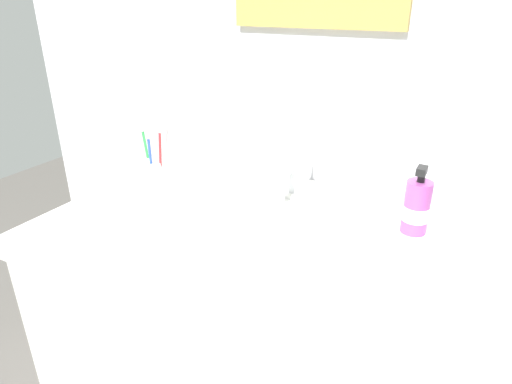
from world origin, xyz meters
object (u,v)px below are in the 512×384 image
object	(u,v)px
faucet	(291,173)
toothbrush_red	(160,155)
toothbrush_blue	(150,158)
toothbrush_white	(164,152)
soap_dispenser	(416,207)
toothbrush_cup	(154,177)
toothbrush_green	(147,152)

from	to	relation	value
faucet	toothbrush_red	bearing A→B (deg)	-153.71
faucet	toothbrush_blue	world-z (taller)	toothbrush_blue
toothbrush_blue	toothbrush_white	distance (m)	0.04
toothbrush_red	soap_dispenser	distance (m)	0.63
toothbrush_blue	toothbrush_white	size ratio (longest dim) A/B	0.94
toothbrush_red	toothbrush_cup	bearing A→B (deg)	171.12
toothbrush_cup	soap_dispenser	bearing A→B (deg)	9.34
faucet	toothbrush_blue	xyz separation A→B (m)	(-0.32, -0.16, 0.04)
toothbrush_blue	toothbrush_red	world-z (taller)	toothbrush_red
soap_dispenser	toothbrush_green	bearing A→B (deg)	-171.89
faucet	toothbrush_red	distance (m)	0.34
toothbrush_blue	faucet	bearing A→B (deg)	27.11
toothbrush_red	toothbrush_white	distance (m)	0.02
toothbrush_blue	toothbrush_red	bearing A→B (deg)	38.14
toothbrush_green	soap_dispenser	xyz separation A→B (m)	(0.68, 0.10, -0.05)
faucet	soap_dispenser	xyz separation A→B (m)	(0.32, -0.04, -0.01)
toothbrush_blue	soap_dispenser	size ratio (longest dim) A/B	1.13
faucet	toothbrush_red	size ratio (longest dim) A/B	0.76
toothbrush_cup	toothbrush_white	world-z (taller)	toothbrush_white
toothbrush_cup	toothbrush_blue	distance (m)	0.07
toothbrush_green	toothbrush_blue	bearing A→B (deg)	-38.28
faucet	toothbrush_green	distance (m)	0.39
toothbrush_green	toothbrush_white	distance (m)	0.05
faucet	toothbrush_white	world-z (taller)	toothbrush_white
toothbrush_cup	toothbrush_red	bearing A→B (deg)	-8.88
toothbrush_blue	toothbrush_white	xyz separation A→B (m)	(0.01, 0.04, 0.01)
toothbrush_white	toothbrush_cup	bearing A→B (deg)	-145.93
toothbrush_white	toothbrush_red	bearing A→B (deg)	-77.01
toothbrush_green	toothbrush_red	xyz separation A→B (m)	(0.06, -0.02, 0.01)
toothbrush_cup	toothbrush_red	distance (m)	0.08
toothbrush_cup	toothbrush_white	bearing A→B (deg)	34.07
toothbrush_red	toothbrush_white	size ratio (longest dim) A/B	1.01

